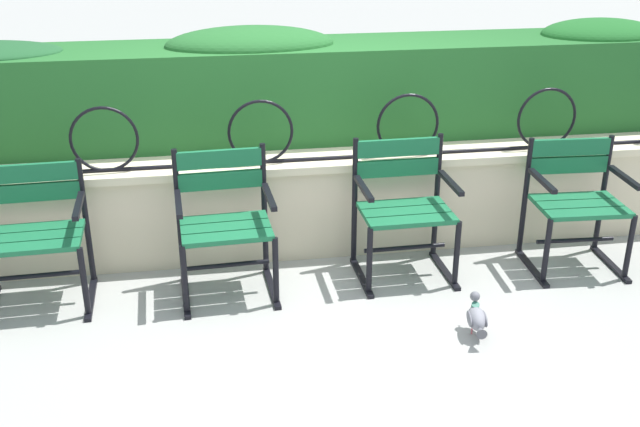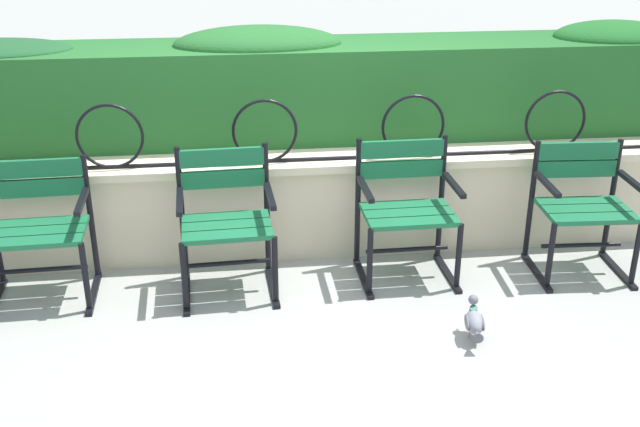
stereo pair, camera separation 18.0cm
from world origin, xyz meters
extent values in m
plane|color=#9E9E99|center=(0.00, 0.00, 0.00)|extent=(60.00, 60.00, 0.00)
cube|color=beige|center=(0.00, 0.78, 0.31)|extent=(7.88, 0.35, 0.61)
cube|color=beige|center=(0.00, 0.78, 0.64)|extent=(7.88, 0.41, 0.05)
cylinder|color=black|center=(0.00, 0.71, 0.67)|extent=(7.33, 0.02, 0.02)
torus|color=black|center=(-1.24, 0.71, 0.87)|extent=(0.42, 0.02, 0.42)
torus|color=black|center=(-0.28, 0.71, 0.87)|extent=(0.42, 0.02, 0.42)
torus|color=black|center=(0.68, 0.71, 0.87)|extent=(0.42, 0.02, 0.42)
torus|color=black|center=(1.64, 0.71, 0.87)|extent=(0.42, 0.02, 0.42)
cube|color=#236028|center=(0.00, 1.29, 0.99)|extent=(7.72, 0.68, 0.65)
ellipsoid|color=#235E28|center=(-0.29, 1.29, 1.31)|extent=(1.15, 0.61, 0.25)
ellipsoid|color=#206326|center=(2.28, 1.29, 1.31)|extent=(0.90, 0.61, 0.23)
cube|color=#19663D|center=(-1.66, 0.13, 0.44)|extent=(0.58, 0.15, 0.03)
cube|color=#19663D|center=(-1.66, 0.26, 0.44)|extent=(0.58, 0.15, 0.03)
cube|color=#19663D|center=(-1.67, 0.40, 0.44)|extent=(0.58, 0.15, 0.03)
cube|color=#19663D|center=(-1.67, 0.50, 0.75)|extent=(0.58, 0.05, 0.11)
cube|color=#19663D|center=(-1.67, 0.50, 0.63)|extent=(0.58, 0.05, 0.11)
cylinder|color=black|center=(-1.38, 0.51, 0.41)|extent=(0.04, 0.04, 0.82)
cylinder|color=black|center=(-1.37, 0.08, 0.22)|extent=(0.04, 0.04, 0.44)
cube|color=black|center=(-1.37, 0.27, 0.01)|extent=(0.06, 0.52, 0.02)
cube|color=black|center=(-1.37, 0.27, 0.62)|extent=(0.05, 0.40, 0.03)
cylinder|color=black|center=(-1.66, 0.26, 0.20)|extent=(0.55, 0.05, 0.03)
cube|color=#19663D|center=(-0.54, 0.08, 0.44)|extent=(0.53, 0.15, 0.03)
cube|color=#19663D|center=(-0.54, 0.22, 0.44)|extent=(0.53, 0.15, 0.03)
cube|color=#19663D|center=(-0.55, 0.35, 0.44)|extent=(0.53, 0.15, 0.03)
cube|color=#19663D|center=(-0.56, 0.46, 0.79)|extent=(0.53, 0.05, 0.11)
cube|color=#19663D|center=(-0.56, 0.46, 0.66)|extent=(0.53, 0.05, 0.11)
cylinder|color=black|center=(-0.29, 0.47, 0.44)|extent=(0.04, 0.04, 0.87)
cylinder|color=black|center=(-0.27, 0.04, 0.22)|extent=(0.04, 0.04, 0.44)
cube|color=black|center=(-0.28, 0.23, 0.01)|extent=(0.06, 0.52, 0.02)
cube|color=black|center=(-0.28, 0.23, 0.62)|extent=(0.05, 0.40, 0.03)
cylinder|color=black|center=(-0.82, 0.44, 0.44)|extent=(0.04, 0.04, 0.87)
cylinder|color=black|center=(-0.80, 0.02, 0.22)|extent=(0.04, 0.04, 0.44)
cube|color=black|center=(-0.81, 0.21, 0.01)|extent=(0.06, 0.52, 0.02)
cube|color=black|center=(-0.81, 0.21, 0.62)|extent=(0.05, 0.40, 0.03)
cylinder|color=black|center=(-0.54, 0.22, 0.20)|extent=(0.50, 0.05, 0.03)
cube|color=#19663D|center=(0.57, 0.14, 0.44)|extent=(0.55, 0.13, 0.03)
cube|color=#19663D|center=(0.57, 0.28, 0.44)|extent=(0.55, 0.13, 0.03)
cube|color=#19663D|center=(0.57, 0.41, 0.44)|extent=(0.55, 0.13, 0.03)
cube|color=#19663D|center=(0.57, 0.52, 0.79)|extent=(0.55, 0.04, 0.11)
cube|color=#19663D|center=(0.57, 0.52, 0.65)|extent=(0.55, 0.04, 0.11)
cylinder|color=black|center=(0.85, 0.52, 0.43)|extent=(0.04, 0.04, 0.86)
cylinder|color=black|center=(0.85, 0.09, 0.22)|extent=(0.04, 0.04, 0.44)
cube|color=black|center=(0.85, 0.28, 0.01)|extent=(0.05, 0.52, 0.02)
cube|color=black|center=(0.85, 0.28, 0.62)|extent=(0.04, 0.40, 0.03)
cylinder|color=black|center=(0.29, 0.51, 0.43)|extent=(0.04, 0.04, 0.86)
cylinder|color=black|center=(0.30, 0.08, 0.22)|extent=(0.04, 0.04, 0.44)
cube|color=black|center=(0.30, 0.27, 0.01)|extent=(0.05, 0.52, 0.02)
cube|color=black|center=(0.30, 0.27, 0.62)|extent=(0.04, 0.40, 0.03)
cylinder|color=black|center=(0.57, 0.28, 0.20)|extent=(0.52, 0.03, 0.03)
cube|color=#19663D|center=(1.68, 0.07, 0.44)|extent=(0.54, 0.16, 0.03)
cube|color=#19663D|center=(1.69, 0.21, 0.44)|extent=(0.54, 0.16, 0.03)
cube|color=#19663D|center=(1.70, 0.34, 0.44)|extent=(0.54, 0.16, 0.03)
cube|color=#19663D|center=(1.70, 0.45, 0.75)|extent=(0.54, 0.06, 0.11)
cube|color=#19663D|center=(1.70, 0.45, 0.63)|extent=(0.54, 0.06, 0.11)
cylinder|color=black|center=(1.97, 0.43, 0.41)|extent=(0.04, 0.04, 0.82)
cylinder|color=black|center=(1.95, 0.00, 0.22)|extent=(0.04, 0.04, 0.44)
cube|color=black|center=(1.96, 0.19, 0.01)|extent=(0.07, 0.52, 0.02)
cube|color=black|center=(1.96, 0.19, 0.62)|extent=(0.06, 0.40, 0.03)
cylinder|color=black|center=(1.44, 0.46, 0.41)|extent=(0.04, 0.04, 0.82)
cylinder|color=black|center=(1.41, 0.03, 0.22)|extent=(0.04, 0.04, 0.44)
cube|color=black|center=(1.42, 0.22, 0.01)|extent=(0.07, 0.52, 0.02)
cube|color=black|center=(1.42, 0.22, 0.62)|extent=(0.06, 0.40, 0.03)
cylinder|color=black|center=(1.69, 0.21, 0.20)|extent=(0.51, 0.06, 0.03)
ellipsoid|color=gray|center=(0.78, -0.47, 0.11)|extent=(0.13, 0.20, 0.11)
cylinder|color=#2D6B56|center=(0.79, -0.41, 0.14)|extent=(0.05, 0.07, 0.06)
sphere|color=slate|center=(0.80, -0.39, 0.20)|extent=(0.06, 0.06, 0.06)
cone|color=black|center=(0.80, -0.35, 0.19)|extent=(0.02, 0.02, 0.01)
cone|color=#595960|center=(0.76, -0.59, 0.10)|extent=(0.07, 0.09, 0.06)
ellipsoid|color=slate|center=(0.74, -0.48, 0.11)|extent=(0.04, 0.14, 0.07)
ellipsoid|color=slate|center=(0.82, -0.49, 0.11)|extent=(0.04, 0.14, 0.07)
cylinder|color=#C6515B|center=(0.77, -0.46, 0.03)|extent=(0.01, 0.01, 0.05)
cylinder|color=#C6515B|center=(0.80, -0.49, 0.03)|extent=(0.01, 0.01, 0.05)
camera|label=1|loc=(-0.65, -3.87, 2.27)|focal=42.24mm
camera|label=2|loc=(-0.47, -3.89, 2.27)|focal=42.24mm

